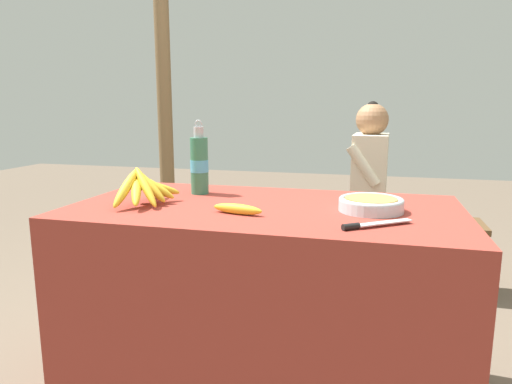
{
  "coord_description": "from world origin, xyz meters",
  "views": [
    {
      "loc": [
        0.38,
        -1.59,
        1.12
      ],
      "look_at": [
        -0.05,
        0.05,
        0.8
      ],
      "focal_mm": 32.0,
      "sensor_mm": 36.0,
      "label": 1
    }
  ],
  "objects": [
    {
      "name": "knife",
      "position": [
        0.37,
        -0.22,
        0.77
      ],
      "size": [
        0.21,
        0.17,
        0.02
      ],
      "rotation": [
        0.0,
        0.0,
        0.65
      ],
      "color": "#BCBCC1",
      "rests_on": "market_counter"
    },
    {
      "name": "loose_banana_front",
      "position": [
        -0.06,
        -0.15,
        0.78
      ],
      "size": [
        0.19,
        0.07,
        0.04
      ],
      "rotation": [
        0.0,
        0.0,
        -0.2
      ],
      "color": "gold",
      "rests_on": "market_counter"
    },
    {
      "name": "support_post_near",
      "position": [
        -1.12,
        1.52,
        1.32
      ],
      "size": [
        0.11,
        0.11,
        2.65
      ],
      "color": "brown",
      "rests_on": "ground_plane"
    },
    {
      "name": "water_bottle",
      "position": [
        -0.32,
        0.16,
        0.88
      ],
      "size": [
        0.07,
        0.07,
        0.31
      ],
      "color": "#337556",
      "rests_on": "market_counter"
    },
    {
      "name": "banana_bunch_green",
      "position": [
        -0.3,
        1.27,
        0.5
      ],
      "size": [
        0.17,
        0.26,
        0.12
      ],
      "color": "#4C381E",
      "rests_on": "wooden_bench"
    },
    {
      "name": "market_counter",
      "position": [
        0.0,
        0.0,
        0.38
      ],
      "size": [
        1.41,
        0.75,
        0.76
      ],
      "color": "maroon",
      "rests_on": "ground_plane"
    },
    {
      "name": "wooden_bench",
      "position": [
        0.15,
        1.26,
        0.37
      ],
      "size": [
        1.77,
        0.32,
        0.44
      ],
      "color": "brown",
      "rests_on": "ground_plane"
    },
    {
      "name": "banana_bunch_ripe",
      "position": [
        -0.44,
        -0.09,
        0.83
      ],
      "size": [
        0.17,
        0.31,
        0.15
      ],
      "color": "#4C381E",
      "rests_on": "market_counter"
    },
    {
      "name": "serving_bowl",
      "position": [
        0.38,
        0.01,
        0.79
      ],
      "size": [
        0.22,
        0.22,
        0.05
      ],
      "color": "silver",
      "rests_on": "market_counter"
    },
    {
      "name": "seated_vendor",
      "position": [
        0.32,
        1.23,
        0.66
      ],
      "size": [
        0.41,
        0.39,
        1.15
      ],
      "rotation": [
        0.0,
        0.0,
        3.1
      ],
      "color": "#473828",
      "rests_on": "ground_plane"
    }
  ]
}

